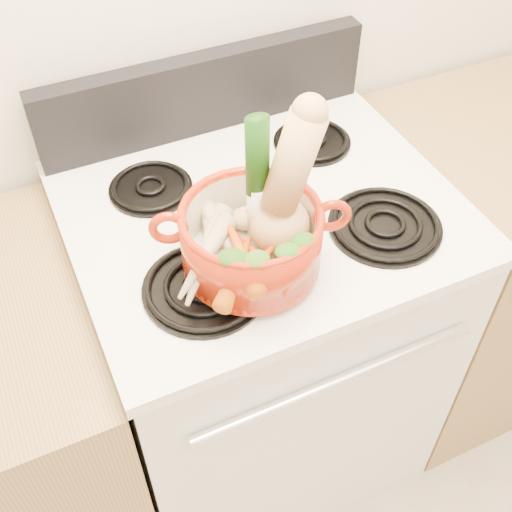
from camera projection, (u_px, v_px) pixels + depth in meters
name	position (u px, v px, depth m)	size (l,w,h in m)	color
stove_body	(261.00, 346.00, 1.66)	(0.76, 0.65, 0.92)	silver
cooktop	(262.00, 211.00, 1.31)	(0.78, 0.67, 0.03)	white
control_backsplash	(205.00, 93.00, 1.42)	(0.76, 0.05, 0.18)	black
oven_handle	(338.00, 381.00, 1.21)	(0.02, 0.02, 0.60)	silver
burner_front_left	(204.00, 287.00, 1.14)	(0.22, 0.22, 0.02)	black
burner_front_right	(385.00, 224.00, 1.25)	(0.22, 0.22, 0.02)	black
burner_back_left	(151.00, 187.00, 1.33)	(0.17, 0.17, 0.02)	black
burner_back_right	(312.00, 140.00, 1.44)	(0.17, 0.17, 0.02)	black
dutch_oven	(251.00, 239.00, 1.12)	(0.25, 0.25, 0.12)	#A02109
pot_handle_left	(168.00, 228.00, 1.08)	(0.07, 0.07, 0.02)	#A02109
pot_handle_right	(332.00, 216.00, 1.10)	(0.07, 0.07, 0.02)	#A02109
squash	(291.00, 184.00, 1.07)	(0.11, 0.11, 0.27)	tan
leek	(258.00, 181.00, 1.08)	(0.04, 0.04, 0.27)	silver
ginger	(249.00, 219.00, 1.18)	(0.07, 0.05, 0.04)	tan
parsnip_0	(212.00, 240.00, 1.14)	(0.04, 0.04, 0.21)	beige
parsnip_1	(206.00, 254.00, 1.11)	(0.04, 0.04, 0.21)	beige
parsnip_2	(223.00, 234.00, 1.13)	(0.04, 0.04, 0.17)	beige
parsnip_3	(204.00, 256.00, 1.09)	(0.04, 0.04, 0.18)	beige
carrot_0	(261.00, 262.00, 1.11)	(0.03, 0.03, 0.16)	#C33809
carrot_1	(236.00, 273.00, 1.09)	(0.03, 0.03, 0.16)	#D9640A
carrot_2	(275.00, 241.00, 1.13)	(0.03, 0.03, 0.17)	#C43409
carrot_3	(257.00, 267.00, 1.08)	(0.03, 0.03, 0.12)	#B85409
carrot_4	(242.00, 258.00, 1.08)	(0.03, 0.03, 0.17)	#CF590A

